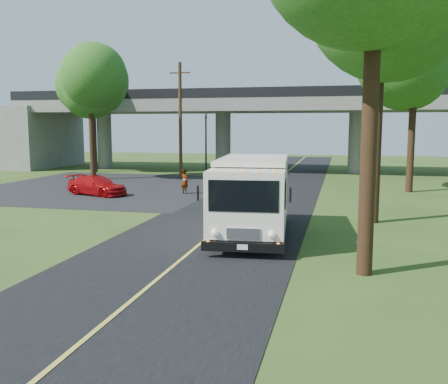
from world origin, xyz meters
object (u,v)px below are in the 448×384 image
(tree_left_lot, at_px, (91,76))
(tree_left_far, at_px, (94,88))
(tree_right_far, at_px, (419,57))
(step_van, at_px, (252,194))
(utility_pole, at_px, (180,120))
(traffic_signal, at_px, (206,138))
(pedestrian, at_px, (185,181))
(red_sedan, at_px, (97,185))

(tree_left_lot, relative_size, tree_left_far, 1.06)
(tree_right_far, distance_m, step_van, 17.88)
(utility_pole, xyz_separation_m, step_van, (9.04, -18.86, -2.99))
(traffic_signal, bearing_deg, tree_right_far, -22.07)
(pedestrian, bearing_deg, traffic_signal, -53.05)
(traffic_signal, distance_m, tree_left_lot, 10.01)
(tree_right_far, relative_size, tree_left_far, 1.11)
(tree_left_far, bearing_deg, red_sedan, -62.27)
(traffic_signal, xyz_separation_m, tree_right_far, (15.21, -6.16, 5.10))
(utility_pole, relative_size, red_sedan, 2.22)
(traffic_signal, height_order, red_sedan, traffic_signal)
(tree_right_far, distance_m, red_sedan, 21.10)
(tree_right_far, bearing_deg, tree_left_far, 162.90)
(tree_left_far, bearing_deg, tree_right_far, -17.10)
(step_van, bearing_deg, tree_left_far, 123.60)
(traffic_signal, bearing_deg, tree_left_far, 170.35)
(utility_pole, distance_m, step_van, 21.13)
(tree_left_lot, xyz_separation_m, pedestrian, (9.21, -5.97, -7.13))
(traffic_signal, distance_m, step_van, 22.24)
(tree_left_lot, bearing_deg, pedestrian, -32.94)
(traffic_signal, height_order, tree_left_lot, tree_left_lot)
(tree_left_lot, relative_size, red_sedan, 2.59)
(red_sedan, bearing_deg, utility_pole, 6.70)
(tree_right_far, relative_size, pedestrian, 7.14)
(traffic_signal, bearing_deg, pedestrian, -82.02)
(step_van, height_order, red_sedan, step_van)
(tree_left_lot, bearing_deg, red_sedan, -61.37)
(tree_left_lot, xyz_separation_m, step_van, (15.33, -16.70, -6.30))
(step_van, relative_size, pedestrian, 4.70)
(traffic_signal, xyz_separation_m, pedestrian, (1.42, -10.14, -2.43))
(traffic_signal, xyz_separation_m, red_sedan, (-3.59, -11.86, -2.61))
(tree_right_far, distance_m, pedestrian, 16.20)
(traffic_signal, bearing_deg, red_sedan, -106.85)
(step_van, xyz_separation_m, red_sedan, (-11.13, 9.00, -1.01))
(traffic_signal, bearing_deg, tree_left_lot, -151.89)
(tree_right_far, height_order, red_sedan, tree_right_far)
(utility_pole, relative_size, pedestrian, 5.85)
(step_van, bearing_deg, tree_right_far, 57.13)
(traffic_signal, relative_size, utility_pole, 0.58)
(red_sedan, height_order, pedestrian, pedestrian)
(utility_pole, bearing_deg, step_van, -64.41)
(utility_pole, bearing_deg, red_sedan, -101.98)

